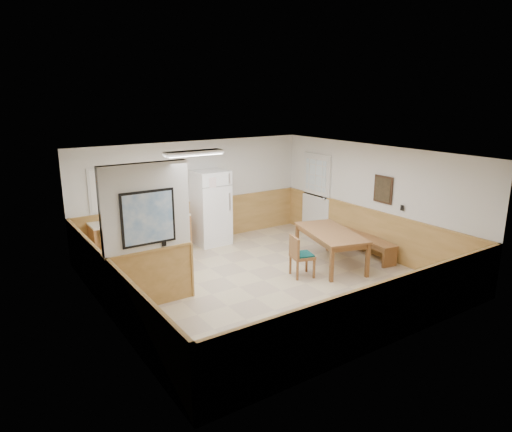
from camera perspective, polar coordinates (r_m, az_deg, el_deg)
ground at (r=9.13m, az=0.98°, el=-8.04°), size 6.00×6.00×0.00m
ceiling at (r=8.47m, az=1.06°, el=7.73°), size 6.00×6.00×0.02m
back_wall at (r=11.24m, az=-7.73°, el=2.94°), size 6.00×0.02×2.50m
right_wall at (r=10.66m, az=14.40°, el=1.95°), size 0.02×6.00×2.50m
left_wall at (r=7.50m, az=-18.23°, el=-3.82°), size 0.02×6.00×2.50m
wainscot_back at (r=11.40m, az=-7.56°, el=-0.77°), size 6.00×0.04×1.00m
wainscot_right at (r=10.84m, az=14.07°, el=-1.93°), size 0.04×6.00×1.00m
wainscot_left at (r=7.77m, az=-17.64°, el=-9.04°), size 0.04×6.00×1.00m
partition_wall at (r=7.89m, az=-13.39°, el=-2.66°), size 1.50×0.20×2.50m
kitchen_counter at (r=10.69m, az=-12.65°, el=-2.29°), size 2.20×0.61×1.00m
exterior_door at (r=12.00m, az=7.51°, el=2.74°), size 0.07×1.02×2.15m
kitchen_window at (r=10.43m, az=-18.14°, el=3.08°), size 0.80×0.04×1.00m
wall_painting at (r=10.38m, az=15.60°, el=3.22°), size 0.04×0.50×0.60m
fluorescent_fixture at (r=9.19m, az=-7.78°, el=7.83°), size 1.20×0.30×0.09m
refrigerator at (r=11.11m, az=-5.65°, el=1.04°), size 0.81×0.73×1.81m
dining_table at (r=9.84m, az=9.30°, el=-2.42°), size 1.38×2.01×0.75m
dining_bench at (r=10.68m, az=13.59°, el=-3.00°), size 0.64×1.76×0.45m
dining_chair at (r=9.17m, az=5.34°, el=-4.66°), size 0.66×0.53×0.85m
fire_extinguisher at (r=10.72m, az=-10.03°, el=1.40°), size 0.11×0.11×0.44m
soap_bottle at (r=10.23m, az=-18.12°, el=-0.22°), size 0.09×0.09×0.24m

